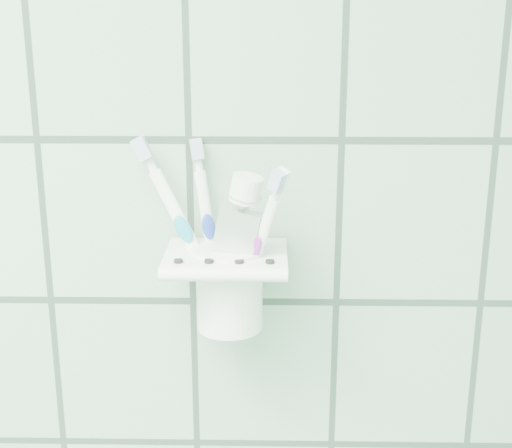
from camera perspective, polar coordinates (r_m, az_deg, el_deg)
holder_bracket at (r=0.70m, az=-2.39°, el=-2.84°), size 0.12×0.10×0.04m
cup at (r=0.71m, az=-2.14°, el=-4.80°), size 0.07×0.07×0.08m
toothbrush_pink at (r=0.68m, az=-2.04°, el=0.09°), size 0.09×0.04×0.20m
toothbrush_blue at (r=0.70m, az=-2.88°, el=-0.53°), size 0.04×0.04×0.18m
toothbrush_orange at (r=0.70m, az=-1.63°, el=-0.35°), size 0.05×0.07×0.18m
toothpaste_tube at (r=0.69m, az=-2.99°, el=-0.94°), size 0.06×0.04×0.16m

